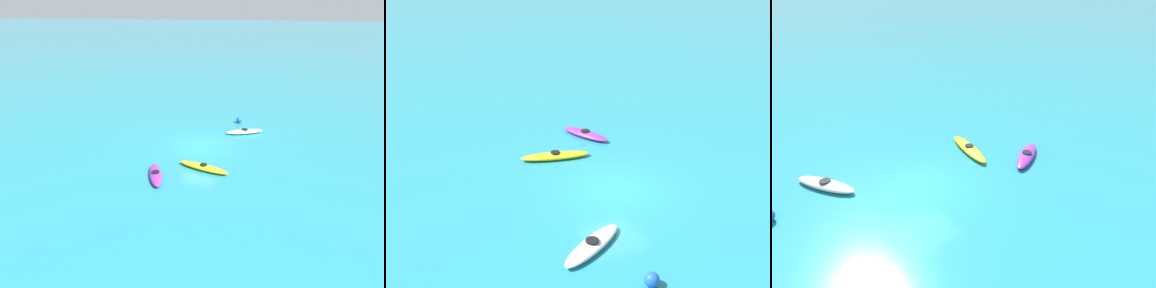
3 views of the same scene
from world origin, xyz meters
TOP-DOWN VIEW (x-y plane):
  - ground_plane at (0.00, 0.00)m, footprint 600.00×600.00m
  - kayak_purple at (-5.32, 1.25)m, footprint 2.83×1.89m
  - kayak_yellow at (-3.63, -1.17)m, footprint 1.45×3.35m
  - kayak_white at (3.26, -2.72)m, footprint 2.04×2.97m
  - buoy_blue at (5.69, -1.90)m, footprint 0.49×0.49m

SIDE VIEW (x-z plane):
  - ground_plane at x=0.00m, z-range 0.00..0.00m
  - kayak_yellow at x=-3.63m, z-range -0.02..0.35m
  - kayak_white at x=3.26m, z-range -0.02..0.35m
  - kayak_purple at x=-5.32m, z-range -0.02..0.35m
  - buoy_blue at x=5.69m, z-range 0.00..0.49m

